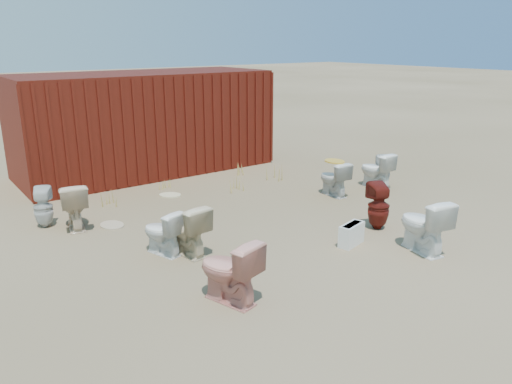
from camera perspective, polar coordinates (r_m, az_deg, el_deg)
ground at (r=8.57m, az=2.38°, el=-4.46°), size 100.00×100.00×0.00m
shipping_container at (r=12.62m, az=-12.59°, el=7.76°), size 6.00×2.40×2.40m
toilet_front_a at (r=7.68m, az=-10.63°, el=-4.55°), size 0.57×0.77×0.70m
toilet_front_pink at (r=6.21m, az=-3.12°, el=-8.96°), size 0.68×0.92×0.84m
toilet_front_c at (r=8.03m, az=18.59°, el=-3.59°), size 0.64×0.92×0.86m
toilet_front_maroon at (r=8.79m, az=13.83°, el=-1.58°), size 0.48×0.48×0.82m
toilet_front_e at (r=11.29m, az=13.57°, el=2.45°), size 0.47×0.78×0.78m
toilet_back_a at (r=9.39m, az=-23.15°, el=-1.61°), size 0.43×0.43×0.72m
toilet_back_beige_left at (r=9.14m, az=-20.10°, el=-1.44°), size 0.61×0.87×0.81m
toilet_back_beige_right at (r=7.60m, az=-7.95°, el=-4.26°), size 0.54×0.84×0.80m
toilet_back_yellowlid at (r=10.52m, az=8.88°, el=1.51°), size 0.45×0.73×0.73m
toilet_back_e at (r=11.41m, az=14.31°, el=2.33°), size 0.44×0.45×0.70m
yellow_lid at (r=10.43m, az=8.97°, el=3.50°), size 0.37×0.46×0.02m
loose_tank at (r=8.09m, az=10.85°, el=-4.79°), size 0.53×0.32×0.35m
loose_lid_near at (r=9.15m, az=-16.14°, el=-3.66°), size 0.44×0.54×0.02m
loose_lid_far at (r=10.64m, az=-9.79°, el=-0.34°), size 0.58×0.59×0.02m
weed_clump_a at (r=10.21m, az=-16.63°, el=-0.70°), size 0.36×0.36×0.31m
weed_clump_b at (r=10.80m, az=-2.57°, el=0.90°), size 0.32×0.32×0.29m
weed_clump_c at (r=11.63m, az=2.26°, el=2.21°), size 0.36×0.36×0.34m
weed_clump_d at (r=11.17m, az=-10.54°, el=0.99°), size 0.30×0.30×0.22m
weed_clump_e at (r=12.12m, az=-2.05°, el=2.67°), size 0.34×0.34×0.28m
weed_clump_f at (r=10.84m, az=14.05°, el=0.31°), size 0.28×0.28×0.24m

